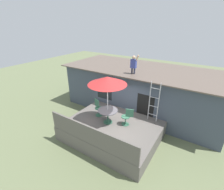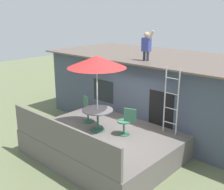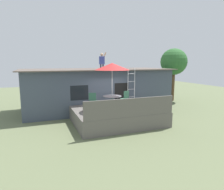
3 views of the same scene
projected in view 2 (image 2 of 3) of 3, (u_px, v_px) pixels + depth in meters
The scene contains 10 objects.
ground_plane at pixel (107, 152), 9.73m from camera, with size 40.00×40.00×0.00m, color #66704C.
house at pixel (166, 91), 11.86m from camera, with size 10.50×4.50×2.91m.
deck at pixel (107, 142), 9.62m from camera, with size 4.73×3.99×0.80m, color #605B56.
deck_railing at pixel (60, 137), 8.00m from camera, with size 4.63×0.08×0.90m, color #605B56.
patio_table at pixel (98, 114), 9.41m from camera, with size 1.04×1.04×0.74m.
patio_umbrella at pixel (97, 62), 8.90m from camera, with size 1.90×1.90×2.54m.
step_ladder at pixel (171, 101), 9.08m from camera, with size 0.52×0.04×2.20m.
person_figure at pixel (147, 44), 10.34m from camera, with size 0.47×0.20×1.11m.
patio_chair_left at pixel (87, 109), 10.26m from camera, with size 0.60×0.44×0.92m.
patio_chair_right at pixel (126, 122), 9.09m from camera, with size 0.60×0.44×0.92m.
Camera 2 is at (6.03, -6.36, 4.68)m, focal length 45.26 mm.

